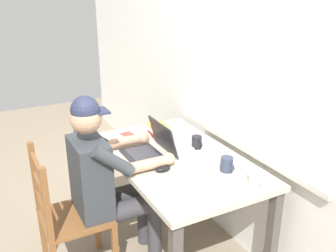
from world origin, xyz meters
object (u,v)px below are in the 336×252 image
Objects in this scene: coffee_mug_white at (256,177)px; landscape_photo_print at (128,135)px; seated_person at (107,176)px; laptop at (152,148)px; book_stack_main at (160,130)px; coffee_mug_spare at (197,142)px; coffee_mug_dark at (227,164)px; wooden_chair at (67,217)px; computer_mouse at (163,169)px; desk at (176,170)px.

landscape_photo_print is (-1.04, -0.37, -0.04)m from coffee_mug_white.
laptop is at bearing 90.00° from seated_person.
book_stack_main is (-0.93, -0.16, -0.00)m from coffee_mug_white.
coffee_mug_dark is at bearing -2.87° from coffee_mug_spare.
wooden_chair is 8.22× the size of coffee_mug_white.
coffee_mug_white is 0.59m from coffee_mug_spare.
computer_mouse is 0.77× the size of landscape_photo_print.
laptop reaches higher than book_stack_main.
wooden_chair is 8.47× the size of coffee_mug_spare.
desk is 0.25m from coffee_mug_spare.
laptop is 0.24m from computer_mouse.
laptop is at bearing -96.58° from coffee_mug_spare.
wooden_chair is 1.07m from coffee_mug_dark.
desk is 0.26m from computer_mouse.
seated_person is 0.63m from book_stack_main.
coffee_mug_dark is at bearing 65.41° from wooden_chair.
wooden_chair is 4.81× the size of book_stack_main.
seated_person is 0.78m from coffee_mug_dark.
coffee_mug_dark is (0.42, 0.32, -0.01)m from laptop.
book_stack_main reaches higher than computer_mouse.
seated_person is 12.37× the size of computer_mouse.
wooden_chair is at bearing -92.35° from coffee_mug_spare.
seated_person is 11.24× the size of coffee_mug_spare.
seated_person is (-0.09, -0.47, 0.03)m from desk.
computer_mouse is at bearing -50.63° from desk.
desk is at bearing 6.78° from landscape_photo_print.
book_stack_main is at bearing -171.81° from coffee_mug_dark.
coffee_mug_dark is 0.60× the size of book_stack_main.
computer_mouse is 0.52× the size of book_stack_main.
desk is 0.23m from laptop.
laptop is 3.00× the size of coffee_mug_spare.
wooden_chair is 0.94m from book_stack_main.
coffee_mug_spare reaches higher than landscape_photo_print.
coffee_mug_spare is at bearing 83.42° from laptop.
coffee_mug_spare is at bearing 177.13° from coffee_mug_dark.
seated_person reaches higher than book_stack_main.
wooden_chair reaches higher than coffee_mug_white.
laptop is (-0.09, -0.14, 0.16)m from desk.
seated_person is 0.36m from wooden_chair.
laptop is at bearing -149.17° from coffee_mug_white.
desk is 11.59× the size of coffee_mug_white.
laptop is at bearing -123.27° from desk.
seated_person is 0.35m from laptop.
book_stack_main is at bearing 169.89° from desk.
wooden_chair is 0.70m from laptop.
coffee_mug_spare is at bearing 86.66° from seated_person.
computer_mouse is at bearing -61.77° from coffee_mug_spare.
laptop reaches higher than coffee_mug_white.
computer_mouse is 0.42m from coffee_mug_spare.
wooden_chair is at bearing -97.07° from desk.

